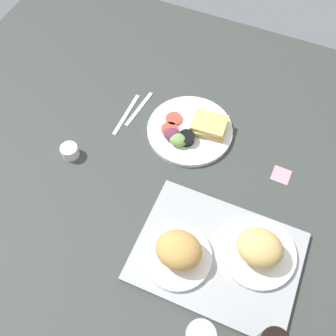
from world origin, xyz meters
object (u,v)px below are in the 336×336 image
at_px(serving_tray, 217,256).
at_px(bread_plate_near, 259,249).
at_px(sticky_note, 281,175).
at_px(espresso_cup, 70,151).
at_px(fork, 139,109).
at_px(bread_plate_far, 178,252).
at_px(plate_with_salad, 191,130).
at_px(knife, 126,114).

xyz_separation_m(serving_tray, bread_plate_near, (-0.10, -0.05, 0.05)).
bearing_deg(sticky_note, espresso_cup, 16.97).
bearing_deg(serving_tray, fork, -42.40).
distance_m(bread_plate_near, bread_plate_far, 0.22).
xyz_separation_m(serving_tray, fork, (0.43, -0.40, -0.01)).
relative_size(plate_with_salad, espresso_cup, 5.13).
distance_m(espresso_cup, knife, 0.24).
height_order(bread_plate_near, knife, bread_plate_near).
relative_size(plate_with_salad, knife, 1.51).
height_order(bread_plate_far, sticky_note, bread_plate_far).
relative_size(espresso_cup, knife, 0.29).
bearing_deg(bread_plate_near, sticky_note, -89.53).
distance_m(bread_plate_near, fork, 0.64).
xyz_separation_m(bread_plate_near, sticky_note, (0.00, -0.29, -0.05)).
xyz_separation_m(plate_with_salad, knife, (0.24, 0.02, -0.01)).
height_order(espresso_cup, fork, espresso_cup).
distance_m(bread_plate_far, sticky_note, 0.43).
bearing_deg(sticky_note, knife, -2.32).
xyz_separation_m(bread_plate_far, plate_with_salad, (0.13, -0.42, -0.04)).
bearing_deg(fork, bread_plate_far, 43.13).
distance_m(knife, sticky_note, 0.56).
xyz_separation_m(serving_tray, knife, (0.46, -0.36, -0.01)).
distance_m(bread_plate_near, espresso_cup, 0.66).
relative_size(bread_plate_far, plate_with_salad, 0.67).
bearing_deg(plate_with_salad, sticky_note, 173.18).
relative_size(fork, sticky_note, 3.04).
bearing_deg(fork, espresso_cup, -18.71).
bearing_deg(serving_tray, espresso_cup, -13.66).
xyz_separation_m(fork, sticky_note, (-0.53, 0.06, -0.00)).
bearing_deg(bread_plate_near, serving_tray, 25.25).
bearing_deg(bread_plate_near, knife, -28.85).
bearing_deg(knife, fork, 142.96).
xyz_separation_m(serving_tray, sticky_note, (-0.10, -0.33, -0.01)).
bearing_deg(bread_plate_far, espresso_cup, -21.88).
xyz_separation_m(bread_plate_far, knife, (0.36, -0.40, -0.06)).
distance_m(bread_plate_far, knife, 0.55).
bearing_deg(bread_plate_far, serving_tray, -153.94).
height_order(plate_with_salad, knife, plate_with_salad).
height_order(plate_with_salad, sticky_note, plate_with_salad).
height_order(bread_plate_far, plate_with_salad, bread_plate_far).
distance_m(bread_plate_far, espresso_cup, 0.49).
xyz_separation_m(plate_with_salad, fork, (0.21, -0.02, -0.01)).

